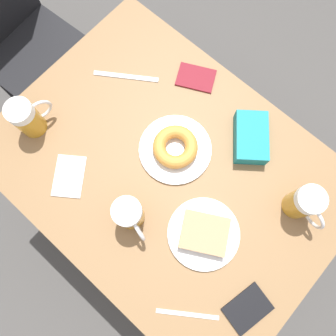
# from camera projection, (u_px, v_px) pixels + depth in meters

# --- Properties ---
(ground_plane) EXTENTS (8.00, 8.00, 0.00)m
(ground_plane) POSITION_uv_depth(u_px,v_px,m) (168.00, 202.00, 1.71)
(ground_plane) COLOR #474442
(table) EXTENTS (0.80, 1.09, 0.70)m
(table) POSITION_uv_depth(u_px,v_px,m) (168.00, 174.00, 1.09)
(table) COLOR olive
(table) RESTS_ON ground_plane
(chair) EXTENTS (0.43, 0.43, 0.94)m
(chair) POSITION_uv_depth(u_px,v_px,m) (11.00, 28.00, 1.33)
(chair) COLOR black
(chair) RESTS_ON ground_plane
(plate_with_cake) EXTENTS (0.22, 0.22, 0.04)m
(plate_with_cake) POSITION_uv_depth(u_px,v_px,m) (204.00, 233.00, 0.97)
(plate_with_cake) COLOR silver
(plate_with_cake) RESTS_ON table
(plate_with_donut) EXTENTS (0.23, 0.23, 0.05)m
(plate_with_donut) POSITION_uv_depth(u_px,v_px,m) (175.00, 148.00, 1.03)
(plate_with_donut) COLOR silver
(plate_with_donut) RESTS_ON table
(beer_mug_left) EXTENTS (0.08, 0.13, 0.13)m
(beer_mug_left) POSITION_uv_depth(u_px,v_px,m) (304.00, 203.00, 0.94)
(beer_mug_left) COLOR #C68C23
(beer_mug_left) RESTS_ON table
(beer_mug_center) EXTENTS (0.08, 0.13, 0.13)m
(beer_mug_center) POSITION_uv_depth(u_px,v_px,m) (130.00, 215.00, 0.93)
(beer_mug_center) COLOR #C68C23
(beer_mug_center) RESTS_ON table
(beer_mug_right) EXTENTS (0.13, 0.08, 0.13)m
(beer_mug_right) POSITION_uv_depth(u_px,v_px,m) (27.00, 118.00, 1.00)
(beer_mug_right) COLOR #C68C23
(beer_mug_right) RESTS_ON table
(napkin_folded) EXTENTS (0.16, 0.15, 0.00)m
(napkin_folded) POSITION_uv_depth(u_px,v_px,m) (69.00, 176.00, 1.02)
(napkin_folded) COLOR white
(napkin_folded) RESTS_ON table
(fork) EXTENTS (0.11, 0.15, 0.00)m
(fork) POSITION_uv_depth(u_px,v_px,m) (187.00, 314.00, 0.92)
(fork) COLOR silver
(fork) RESTS_ON table
(knife) EXTENTS (0.14, 0.19, 0.00)m
(knife) POSITION_uv_depth(u_px,v_px,m) (126.00, 76.00, 1.11)
(knife) COLOR silver
(knife) RESTS_ON table
(passport_near_edge) EXTENTS (0.14, 0.15, 0.01)m
(passport_near_edge) POSITION_uv_depth(u_px,v_px,m) (196.00, 78.00, 1.11)
(passport_near_edge) COLOR maroon
(passport_near_edge) RESTS_ON table
(passport_far_edge) EXTENTS (0.14, 0.11, 0.01)m
(passport_far_edge) POSITION_uv_depth(u_px,v_px,m) (248.00, 309.00, 0.93)
(passport_far_edge) COLOR black
(passport_far_edge) RESTS_ON table
(blue_pouch) EXTENTS (0.19, 0.18, 0.05)m
(blue_pouch) POSITION_uv_depth(u_px,v_px,m) (251.00, 138.00, 1.03)
(blue_pouch) COLOR teal
(blue_pouch) RESTS_ON table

